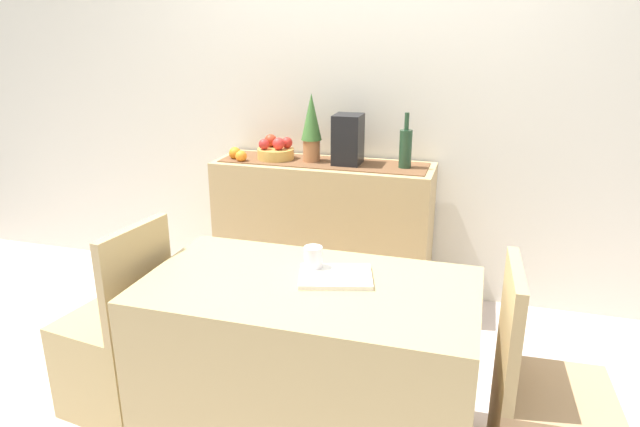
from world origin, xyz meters
name	(u,v)px	position (x,y,z in m)	size (l,w,h in m)	color
ground_plane	(307,385)	(0.00, 0.00, -0.01)	(6.40, 6.40, 0.02)	beige
room_wall_rear	(364,81)	(0.00, 1.18, 1.35)	(6.40, 0.06, 2.70)	silver
sideboard_console	(323,232)	(-0.18, 0.92, 0.44)	(1.32, 0.42, 0.89)	tan
table_runner	(323,162)	(-0.18, 0.92, 0.89)	(1.24, 0.32, 0.01)	brown
fruit_bowl	(276,154)	(-0.49, 0.92, 0.92)	(0.22, 0.22, 0.06)	gold
apple_rear	(271,141)	(-0.53, 0.96, 0.99)	(0.08, 0.08, 0.08)	#B4331C
apple_left	(287,143)	(-0.42, 0.95, 0.99)	(0.07, 0.07, 0.07)	red
apple_center	(264,144)	(-0.55, 0.88, 0.99)	(0.06, 0.06, 0.06)	#B42824
apple_right	(279,144)	(-0.46, 0.89, 0.99)	(0.07, 0.07, 0.07)	red
wine_bottle	(405,148)	(0.30, 0.92, 1.01)	(0.07, 0.07, 0.32)	#234028
coffee_maker	(348,140)	(-0.03, 0.92, 1.04)	(0.16, 0.18, 0.30)	black
potted_plant	(311,125)	(-0.26, 0.92, 1.11)	(0.12, 0.12, 0.41)	#B17043
orange_loose_far	(241,156)	(-0.67, 0.81, 0.92)	(0.07, 0.07, 0.07)	orange
orange_loose_end	(235,153)	(-0.73, 0.86, 0.93)	(0.08, 0.08, 0.08)	orange
dining_table	(309,367)	(0.13, -0.39, 0.37)	(1.28, 0.70, 0.74)	tan
open_book	(335,277)	(0.22, -0.32, 0.75)	(0.28, 0.21, 0.02)	white
coffee_cup	(313,259)	(0.12, -0.28, 0.79)	(0.07, 0.07, 0.10)	silver
chair_near_window	(118,355)	(-0.77, -0.40, 0.27)	(0.45, 0.45, 0.90)	tan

